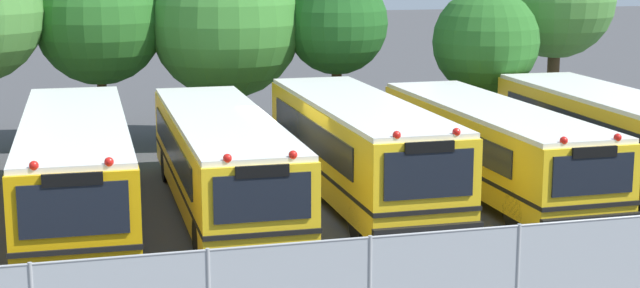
% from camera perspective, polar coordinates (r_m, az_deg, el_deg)
% --- Properties ---
extents(ground_plane, '(160.00, 160.00, 0.00)m').
position_cam_1_polar(ground_plane, '(25.11, -1.49, -3.66)').
color(ground_plane, '#424244').
extents(school_bus_1, '(2.74, 11.28, 2.71)m').
position_cam_1_polar(school_bus_1, '(23.92, -14.19, -1.25)').
color(school_bus_1, '#EAA80C').
rests_on(school_bus_1, ground_plane).
extents(school_bus_2, '(2.59, 11.04, 2.59)m').
position_cam_1_polar(school_bus_2, '(24.38, -5.78, -0.87)').
color(school_bus_2, yellow).
rests_on(school_bus_2, ground_plane).
extents(school_bus_3, '(2.56, 10.39, 2.77)m').
position_cam_1_polar(school_bus_3, '(25.44, 2.28, -0.11)').
color(school_bus_3, yellow).
rests_on(school_bus_3, ground_plane).
extents(school_bus_4, '(2.55, 10.68, 2.50)m').
position_cam_1_polar(school_bus_4, '(26.72, 10.01, -0.01)').
color(school_bus_4, yellow).
rests_on(school_bus_4, ground_plane).
extents(school_bus_5, '(2.88, 11.08, 2.65)m').
position_cam_1_polar(school_bus_5, '(28.36, 17.12, 0.47)').
color(school_bus_5, yellow).
rests_on(school_bus_5, ground_plane).
extents(tree_2, '(4.27, 4.27, 6.36)m').
position_cam_1_polar(tree_2, '(33.07, -13.06, 7.15)').
color(tree_2, '#4C3823').
rests_on(tree_2, ground_plane).
extents(tree_3, '(5.11, 5.11, 6.67)m').
position_cam_1_polar(tree_3, '(32.85, -5.39, 7.07)').
color(tree_3, '#4C3823').
rests_on(tree_3, ground_plane).
extents(tree_4, '(3.46, 3.46, 5.82)m').
position_cam_1_polar(tree_4, '(32.84, 1.10, 7.08)').
color(tree_4, '#4C3823').
rests_on(tree_4, ground_plane).
extents(tree_5, '(3.67, 3.67, 5.28)m').
position_cam_1_polar(tree_5, '(33.79, 9.84, 5.88)').
color(tree_5, '#4C3823').
rests_on(tree_5, ground_plane).
extents(tree_6, '(4.28, 4.28, 6.84)m').
position_cam_1_polar(tree_6, '(37.04, 13.86, 8.17)').
color(tree_6, '#4C3823').
rests_on(tree_6, ground_plane).
extents(chainlink_fence, '(24.71, 0.07, 1.80)m').
position_cam_1_polar(chainlink_fence, '(17.01, 7.38, -7.82)').
color(chainlink_fence, '#9EA0A3').
rests_on(chainlink_fence, ground_plane).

